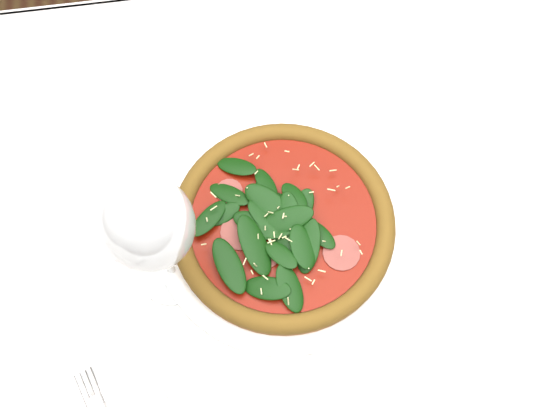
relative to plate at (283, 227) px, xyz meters
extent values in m
plane|color=brown|center=(0.02, -0.01, -0.76)|extent=(6.00, 6.00, 0.00)
cube|color=white|center=(0.02, -0.01, -0.03)|extent=(1.20, 0.80, 0.04)
cylinder|color=#4F341F|center=(0.56, 0.33, -0.40)|extent=(0.06, 0.06, 0.71)
cube|color=white|center=(0.02, 0.39, -0.12)|extent=(1.20, 0.01, 0.22)
cylinder|color=white|center=(0.00, 0.00, 0.00)|extent=(0.32, 0.32, 0.01)
torus|color=white|center=(0.00, 0.00, 0.00)|extent=(0.32, 0.32, 0.01)
cylinder|color=#A16626|center=(0.00, 0.00, 0.01)|extent=(0.27, 0.27, 0.01)
torus|color=#B37D29|center=(0.00, 0.00, 0.02)|extent=(0.27, 0.27, 0.02)
cylinder|color=maroon|center=(0.00, 0.00, 0.02)|extent=(0.23, 0.23, 0.00)
cylinder|color=brown|center=(0.00, 0.00, 0.02)|extent=(0.20, 0.20, 0.00)
ellipsoid|color=#0D3309|center=(0.00, 0.00, 0.03)|extent=(0.22, 0.22, 0.02)
cylinder|color=beige|center=(0.00, 0.00, 0.03)|extent=(0.20, 0.20, 0.00)
cylinder|color=silver|center=(-0.14, -0.04, 0.00)|extent=(0.08, 0.08, 0.00)
cylinder|color=silver|center=(-0.14, -0.04, 0.05)|extent=(0.01, 0.01, 0.11)
ellipsoid|color=silver|center=(-0.14, -0.04, 0.16)|extent=(0.09, 0.09, 0.12)
cube|color=silver|center=(-0.24, -0.16, 0.01)|extent=(0.04, 0.05, 0.00)
camera|label=1|loc=(-0.05, -0.26, 0.70)|focal=40.00mm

